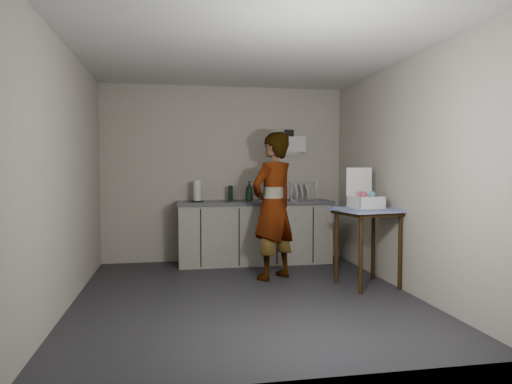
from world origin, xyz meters
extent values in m
plane|color=#2C2C31|center=(0.00, 0.00, 0.00)|extent=(4.00, 4.00, 0.00)
cube|color=beige|center=(0.00, 1.99, 1.30)|extent=(3.60, 0.02, 2.60)
cube|color=beige|center=(1.79, 0.00, 1.30)|extent=(0.02, 4.00, 2.60)
cube|color=beige|center=(-1.79, 0.00, 1.30)|extent=(0.02, 4.00, 2.60)
cube|color=white|center=(0.00, 0.00, 2.60)|extent=(3.60, 4.00, 0.01)
cube|color=black|center=(0.40, 1.70, 0.04)|extent=(2.20, 0.52, 0.08)
cube|color=beige|center=(0.40, 1.70, 0.43)|extent=(2.20, 0.58, 0.86)
cube|color=#4C4E56|center=(0.40, 1.70, 0.89)|extent=(2.24, 0.62, 0.05)
cube|color=black|center=(-0.40, 1.41, 0.43)|extent=(0.02, 0.01, 0.80)
cube|color=black|center=(0.13, 1.41, 0.43)|extent=(0.02, 0.01, 0.80)
cube|color=black|center=(0.67, 1.41, 0.43)|extent=(0.01, 0.01, 0.80)
cube|color=black|center=(1.20, 1.41, 0.43)|extent=(0.02, 0.01, 0.80)
cube|color=white|center=(1.00, 1.92, 1.75)|extent=(0.42, 0.16, 0.24)
cube|color=white|center=(1.00, 1.97, 1.61)|extent=(0.30, 0.06, 0.04)
cube|color=black|center=(0.95, 1.83, 1.91)|extent=(0.14, 0.02, 0.10)
cylinder|color=#36220C|center=(1.26, -0.14, 0.42)|extent=(0.05, 0.05, 0.84)
cylinder|color=#36220C|center=(1.77, -0.05, 0.42)|extent=(0.05, 0.05, 0.84)
cylinder|color=#36220C|center=(1.17, 0.37, 0.42)|extent=(0.05, 0.05, 0.84)
cylinder|color=#36220C|center=(1.68, 0.46, 0.42)|extent=(0.05, 0.05, 0.84)
cube|color=#36220C|center=(1.47, 0.16, 0.87)|extent=(0.73, 0.73, 0.04)
cube|color=#193499|center=(1.47, 0.16, 0.90)|extent=(0.82, 0.82, 0.03)
imported|color=#B2A593|center=(0.46, 0.72, 0.91)|extent=(0.80, 0.74, 1.83)
imported|color=black|center=(0.31, 1.63, 1.05)|extent=(0.13, 0.13, 0.29)
cylinder|color=#B72612|center=(0.33, 1.65, 0.97)|extent=(0.07, 0.07, 0.13)
cylinder|color=black|center=(0.06, 1.76, 1.02)|extent=(0.07, 0.07, 0.23)
cylinder|color=black|center=(-0.43, 1.70, 0.92)|extent=(0.17, 0.17, 0.02)
cylinder|color=white|center=(-0.43, 1.70, 1.07)|extent=(0.11, 0.11, 0.28)
cube|color=white|center=(1.11, 1.71, 0.92)|extent=(0.41, 0.31, 0.02)
cylinder|color=white|center=(0.93, 1.57, 1.06)|extent=(0.01, 0.01, 0.27)
cylinder|color=white|center=(1.30, 1.57, 1.06)|extent=(0.01, 0.01, 0.27)
cylinder|color=white|center=(0.93, 1.84, 1.06)|extent=(0.01, 0.01, 0.27)
cylinder|color=white|center=(1.30, 1.84, 1.06)|extent=(0.01, 0.01, 0.27)
cylinder|color=white|center=(1.01, 1.71, 1.04)|extent=(0.05, 0.23, 0.23)
cylinder|color=white|center=(1.09, 1.71, 1.04)|extent=(0.05, 0.23, 0.23)
cylinder|color=white|center=(1.17, 1.71, 1.04)|extent=(0.05, 0.23, 0.23)
cube|color=white|center=(1.47, 0.22, 0.92)|extent=(0.37, 0.37, 0.01)
cube|color=white|center=(1.49, 0.06, 0.99)|extent=(0.34, 0.04, 0.12)
cube|color=white|center=(1.46, 0.39, 0.99)|extent=(0.34, 0.04, 0.12)
cube|color=white|center=(1.31, 0.21, 0.99)|extent=(0.04, 0.34, 0.12)
cube|color=white|center=(1.63, 0.24, 0.99)|extent=(0.04, 0.34, 0.12)
cube|color=white|center=(1.46, 0.40, 1.22)|extent=(0.34, 0.04, 0.34)
cylinder|color=white|center=(1.47, 0.22, 0.99)|extent=(0.22, 0.22, 0.12)
sphere|color=#E8557E|center=(1.42, 0.18, 1.08)|extent=(0.08, 0.08, 0.08)
sphere|color=#5BBAF7|center=(1.53, 0.18, 1.08)|extent=(0.08, 0.08, 0.08)
sphere|color=#62EE97|center=(1.47, 0.28, 1.08)|extent=(0.08, 0.08, 0.08)
sphere|color=#E8557E|center=(1.42, 0.27, 1.08)|extent=(0.08, 0.08, 0.08)
camera|label=1|loc=(-0.76, -4.82, 1.39)|focal=32.00mm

